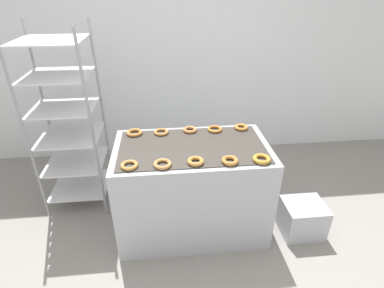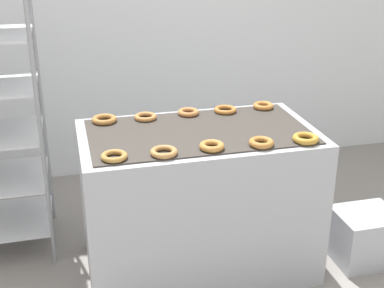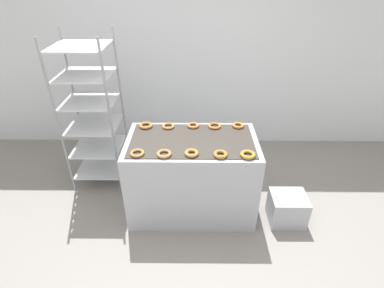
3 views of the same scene
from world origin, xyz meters
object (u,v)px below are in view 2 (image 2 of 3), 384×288
Objects in this scene: fryer_machine at (198,201)px; donut_far_left at (145,117)px; donut_near_rightmost at (306,138)px; glaze_bin at (364,237)px; donut_far_center at (188,112)px; donut_near_left at (164,152)px; donut_far_rightmost at (263,106)px; donut_near_leftmost at (114,156)px; donut_near_right at (261,143)px; donut_far_leftmost at (104,119)px; donut_far_right at (225,110)px; donut_near_center at (211,146)px.

donut_far_left is (-0.25, 0.26, 0.45)m from fryer_machine.
donut_near_rightmost reaches higher than fryer_machine.
glaze_bin is 1.32m from donut_far_center.
donut_near_left and donut_far_center have the same top height.
donut_near_leftmost is at bearing -150.97° from donut_far_rightmost.
donut_near_right is 0.61m from donut_far_rightmost.
donut_far_rightmost is (0.48, 0.00, 0.00)m from donut_far_center.
donut_near_rightmost reaches higher than donut_far_leftmost.
donut_far_center is 0.48m from donut_far_rightmost.
donut_far_left is at bearing 65.32° from donut_near_leftmost.
donut_far_rightmost reaches higher than donut_far_right.
donut_near_rightmost is at bearing -88.11° from donut_far_rightmost.
donut_near_right is 0.94× the size of donut_near_rightmost.
donut_far_leftmost is (-0.75, 0.55, -0.00)m from donut_near_right.
donut_far_leftmost is 1.13× the size of donut_far_rightmost.
donut_near_center is 0.51m from donut_near_rightmost.
donut_near_left is at bearing -2.01° from donut_near_leftmost.
donut_near_leftmost is 0.92× the size of donut_far_leftmost.
donut_near_left is at bearing 179.26° from donut_near_rightmost.
donut_near_center reaches higher than fryer_machine.
donut_near_right is at bearing -0.76° from donut_near_left.
donut_far_leftmost is at bearing 113.96° from donut_near_left.
donut_near_rightmost reaches higher than donut_near_left.
donut_far_center reaches higher than fryer_machine.
donut_near_center is 0.99× the size of donut_near_right.
donut_near_right and donut_near_rightmost have the same top height.
fryer_machine is at bearing 89.15° from donut_near_center.
donut_near_rightmost is at bearing -64.08° from donut_far_right.
donut_far_rightmost is (-0.02, 0.56, -0.00)m from donut_near_rightmost.
donut_near_center is at bearing -64.59° from donut_far_left.
donut_far_right is 0.25m from donut_far_rightmost.
donut_near_right is 0.75m from donut_far_left.
donut_far_left is at bearing 160.13° from glaze_bin.
donut_near_rightmost is 0.62m from donut_far_right.
donut_near_right is at bearing 179.30° from donut_near_rightmost.
donut_far_right is at bearing -1.84° from donut_far_center.
fryer_machine is 0.73m from donut_far_rightmost.
donut_far_right is (-0.27, 0.55, -0.00)m from donut_near_rightmost.
donut_far_right is (-0.02, 0.55, -0.00)m from donut_near_right.
donut_far_left is (0.24, -0.01, -0.00)m from donut_far_leftmost.
donut_far_leftmost reaches higher than donut_near_left.
donut_far_left is at bearing 90.31° from donut_near_left.
donut_far_center is at bearing 3.51° from donut_far_left.
donut_near_center is 0.95× the size of donut_far_right.
fryer_machine is 9.95× the size of donut_far_left.
donut_far_center is (0.50, 0.54, 0.00)m from donut_near_leftmost.
fryer_machine is 9.62× the size of donut_far_right.
donut_near_left is at bearing -115.20° from donut_far_center.
donut_near_center reaches higher than donut_far_left.
glaze_bin is at bearing -31.13° from donut_far_right.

